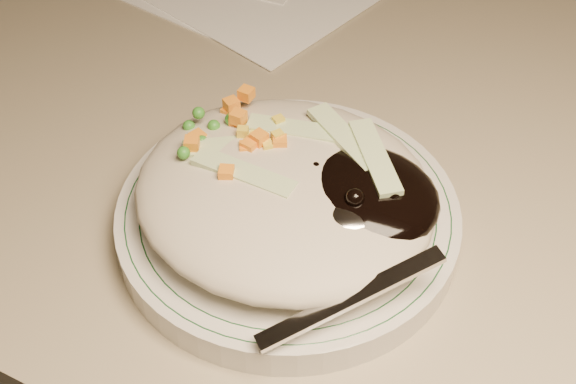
% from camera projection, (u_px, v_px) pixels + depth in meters
% --- Properties ---
extents(desk, '(1.40, 0.70, 0.74)m').
position_uv_depth(desk, '(467.00, 282.00, 0.76)').
color(desk, gray).
rests_on(desk, ground).
extents(plate, '(0.22, 0.22, 0.02)m').
position_uv_depth(plate, '(288.00, 220.00, 0.53)').
color(plate, silver).
rests_on(plate, desk).
extents(plate_rim, '(0.21, 0.21, 0.00)m').
position_uv_depth(plate_rim, '(288.00, 209.00, 0.52)').
color(plate_rim, '#144723').
rests_on(plate_rim, plate).
extents(meal, '(0.21, 0.19, 0.05)m').
position_uv_depth(meal, '(293.00, 189.00, 0.50)').
color(meal, '#B6AD94').
rests_on(meal, plate).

